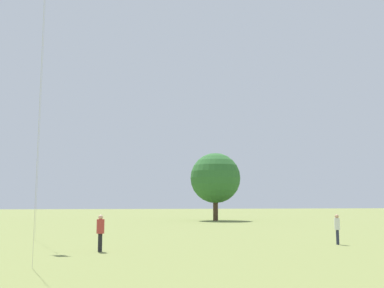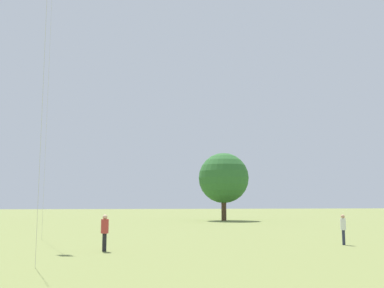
# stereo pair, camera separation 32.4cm
# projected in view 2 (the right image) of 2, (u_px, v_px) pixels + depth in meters

# --- Properties ---
(person_standing_0) EXTENTS (0.47, 0.47, 1.65)m
(person_standing_0) POSITION_uv_depth(u_px,v_px,m) (105.00, 229.00, 20.40)
(person_standing_0) COLOR black
(person_standing_0) RESTS_ON ground
(person_standing_2) EXTENTS (0.38, 0.38, 1.57)m
(person_standing_2) POSITION_uv_depth(u_px,v_px,m) (343.00, 226.00, 23.47)
(person_standing_2) COLOR #282D42
(person_standing_2) RESTS_ON ground
(distant_tree_1) EXTENTS (6.17, 6.17, 8.29)m
(distant_tree_1) POSITION_uv_depth(u_px,v_px,m) (224.00, 178.00, 55.34)
(distant_tree_1) COLOR #473323
(distant_tree_1) RESTS_ON ground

